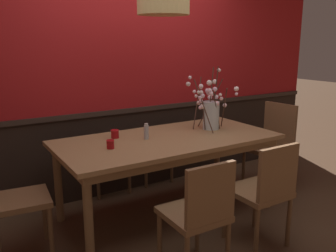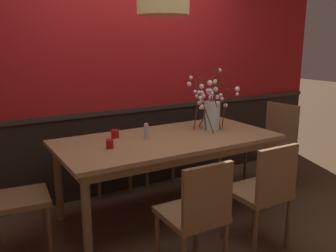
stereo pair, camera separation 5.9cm
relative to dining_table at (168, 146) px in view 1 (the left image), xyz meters
The scene contains 14 objects.
ground_plane 0.69m from the dining_table, ahead, with size 24.00×24.00×0.00m, color #4C3321.
back_wall 1.07m from the dining_table, 90.00° to the left, with size 5.40×0.14×2.81m.
dining_table is the anchor object (origin of this frame).
chair_near_side_left 1.00m from the dining_table, 109.09° to the right, with size 0.41×0.44×0.87m.
chair_near_side_right 0.98m from the dining_table, 68.59° to the right, with size 0.42×0.44×0.89m.
chair_far_side_right 0.99m from the dining_table, 71.92° to the left, with size 0.42×0.43×0.96m.
chair_far_side_left 0.96m from the dining_table, 106.60° to the left, with size 0.44×0.46×0.90m.
chair_head_east_end 1.43m from the dining_table, ahead, with size 0.46×0.48×0.96m.
chair_head_west_end 1.42m from the dining_table, behind, with size 0.47×0.45×0.94m.
vase_with_blossoms 0.62m from the dining_table, ahead, with size 0.49×0.43×0.64m.
candle_holder_nearer_center 0.61m from the dining_table, behind, with size 0.07×0.07×0.08m.
candle_holder_nearer_edge 0.51m from the dining_table, 150.00° to the left, with size 0.08×0.08×0.08m.
condiment_bottle 0.25m from the dining_table, 162.26° to the left, with size 0.04×0.04×0.15m.
pendant_lamp 1.29m from the dining_table, 152.56° to the right, with size 0.45×0.45×0.94m.
Camera 1 is at (-1.72, -2.78, 1.65)m, focal length 38.68 mm.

